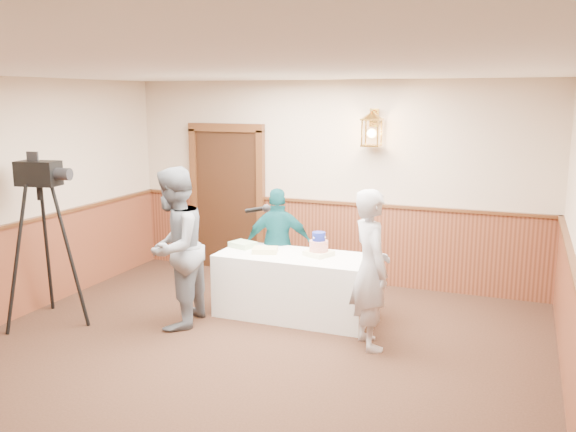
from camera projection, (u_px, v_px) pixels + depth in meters
name	position (u px, v px, depth m)	size (l,w,h in m)	color
ground	(215.00, 383.00, 5.58)	(7.00, 7.00, 0.00)	#301D12
room_shell	(229.00, 211.00, 5.72)	(6.02, 7.02, 2.81)	#CAB398
display_table	(294.00, 285.00, 7.22)	(1.80, 0.80, 0.75)	white
tiered_cake	(319.00, 246.00, 7.09)	(0.36, 0.36, 0.28)	#FBF7C5
sheet_cake_yellow	(265.00, 250.00, 7.24)	(0.29, 0.22, 0.06)	#D8D081
sheet_cake_green	(243.00, 245.00, 7.50)	(0.29, 0.23, 0.07)	#96BF87
interviewer	(174.00, 248.00, 6.81)	(1.57, 0.96, 1.82)	slate
baker	(371.00, 269.00, 6.25)	(0.61, 0.40, 1.67)	#A5A4AA
assistant_p	(279.00, 245.00, 7.69)	(0.85, 0.35, 1.45)	#0F494F
tv_camera_rig	(45.00, 252.00, 6.90)	(0.74, 0.69, 1.88)	black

